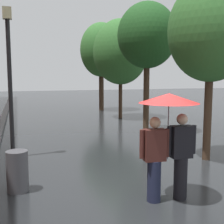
# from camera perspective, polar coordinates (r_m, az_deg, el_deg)

# --- Properties ---
(ground_plane) EXTENTS (80.00, 80.00, 0.00)m
(ground_plane) POSITION_cam_1_polar(r_m,az_deg,el_deg) (6.03, 7.66, -16.30)
(ground_plane) COLOR #26282B
(kerb_strip) EXTENTS (0.30, 36.00, 0.12)m
(kerb_strip) POSITION_cam_1_polar(r_m,az_deg,el_deg) (15.19, -20.41, -2.09)
(kerb_strip) COLOR slate
(kerb_strip) RESTS_ON ground
(street_tree_0) EXTENTS (2.33, 2.33, 4.97)m
(street_tree_0) POSITION_cam_1_polar(r_m,az_deg,el_deg) (8.72, 18.50, 14.53)
(street_tree_0) COLOR #473323
(street_tree_0) RESTS_ON ground
(street_tree_1) EXTENTS (2.40, 2.40, 5.28)m
(street_tree_1) POSITION_cam_1_polar(r_m,az_deg,el_deg) (12.39, 6.76, 14.28)
(street_tree_1) COLOR #473323
(street_tree_1) RESTS_ON ground
(street_tree_2) EXTENTS (2.98, 2.98, 5.37)m
(street_tree_2) POSITION_cam_1_polar(r_m,az_deg,el_deg) (16.36, 1.66, 11.44)
(street_tree_2) COLOR #473323
(street_tree_2) RESTS_ON ground
(street_tree_3) EXTENTS (2.76, 2.76, 5.79)m
(street_tree_3) POSITION_cam_1_polar(r_m,az_deg,el_deg) (19.99, -2.10, 11.78)
(street_tree_3) COLOR #473323
(street_tree_3) RESTS_ON ground
(couple_under_umbrella) EXTENTS (1.13, 1.12, 2.05)m
(couple_under_umbrella) POSITION_cam_1_polar(r_m,az_deg,el_deg) (5.67, 10.79, -3.35)
(couple_under_umbrella) COLOR #1E233D
(couple_under_umbrella) RESTS_ON ground
(street_lamp_post) EXTENTS (0.24, 0.24, 4.24)m
(street_lamp_post) POSITION_cam_1_polar(r_m,az_deg,el_deg) (8.92, -19.08, 7.35)
(street_lamp_post) COLOR black
(street_lamp_post) RESTS_ON ground
(litter_bin) EXTENTS (0.44, 0.44, 0.85)m
(litter_bin) POSITION_cam_1_polar(r_m,az_deg,el_deg) (6.51, -17.71, -10.78)
(litter_bin) COLOR #4C4C51
(litter_bin) RESTS_ON ground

